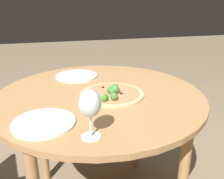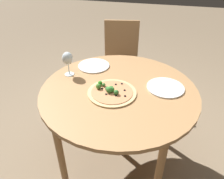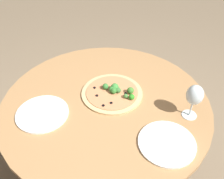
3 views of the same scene
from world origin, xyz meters
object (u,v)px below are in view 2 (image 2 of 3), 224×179
object	(u,v)px
wine_glass	(68,59)
plate_far	(94,66)
plate_near	(165,87)
chair	(121,62)
pizza	(111,92)

from	to	relation	value
wine_glass	plate_far	xyz separation A→B (m)	(0.14, 0.17, -0.13)
plate_near	plate_far	bearing A→B (deg)	161.84
wine_glass	plate_far	distance (m)	0.25
chair	pizza	world-z (taller)	chair
pizza	plate_near	bearing A→B (deg)	22.50
pizza	plate_near	distance (m)	0.38
wine_glass	plate_near	world-z (taller)	wine_glass
pizza	plate_near	world-z (taller)	pizza
pizza	wine_glass	distance (m)	0.43
chair	wine_glass	bearing A→B (deg)	-116.00
chair	pizza	size ratio (longest dim) A/B	2.81
plate_near	chair	bearing A→B (deg)	119.34
chair	plate_near	bearing A→B (deg)	-71.08
chair	plate_far	xyz separation A→B (m)	(-0.09, -0.68, 0.29)
chair	wine_glass	world-z (taller)	wine_glass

